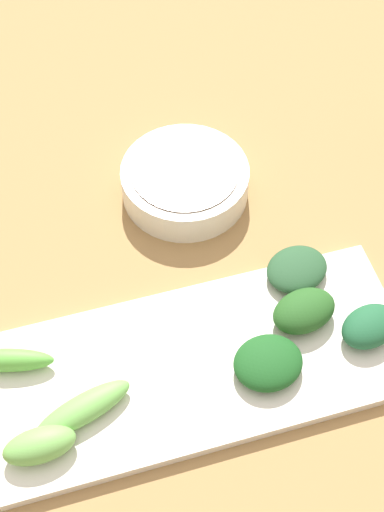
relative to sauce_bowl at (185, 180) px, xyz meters
The scene contains 10 objects.
tabletop 0.11m from the sauce_bowl, 10.83° to the right, with size 2.10×2.10×0.02m, color #9F7B49.
sauce_bowl is the anchor object (origin of this frame).
serving_plate 0.21m from the sauce_bowl, 11.87° to the right, with size 0.16×0.39×0.01m, color silver.
broccoli_leafy_0 0.20m from the sauce_bowl, 18.35° to the left, with size 0.04×0.06×0.03m, color #255720.
broccoli_stalk_1 0.28m from the sauce_bowl, 34.32° to the right, with size 0.03×0.09×0.02m, color #6BB550.
broccoli_stalk_2 0.32m from the sauce_bowl, 38.13° to the right, with size 0.03×0.06×0.03m, color #70B553.
broccoli_leafy_3 0.23m from the sauce_bowl, ahead, with size 0.06×0.06×0.02m, color #1A521E.
broccoli_stalk_4 0.27m from the sauce_bowl, 52.81° to the right, with size 0.02×0.09×0.02m, color #5EB442.
broccoli_leafy_5 0.25m from the sauce_bowl, 27.63° to the left, with size 0.04×0.06×0.03m, color #1F5935.
broccoli_leafy_6 0.16m from the sauce_bowl, 27.92° to the left, with size 0.05×0.06×0.02m, color #26502E.
Camera 1 is at (0.39, -0.11, 0.64)m, focal length 51.16 mm.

